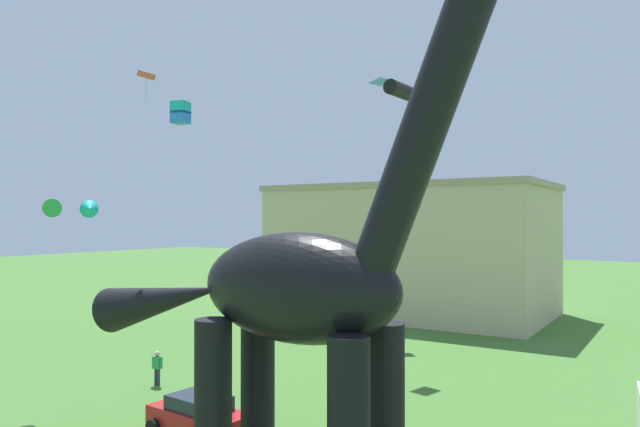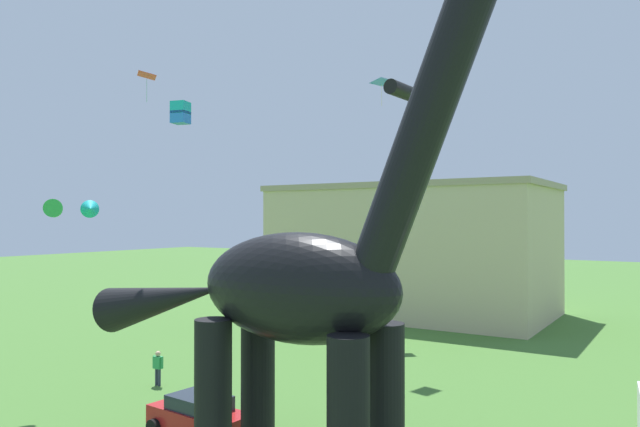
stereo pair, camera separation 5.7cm
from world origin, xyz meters
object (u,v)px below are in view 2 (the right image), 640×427
at_px(kite_mid_center, 61,209).
at_px(kite_high_right, 147,76).
at_px(kite_drifting, 409,90).
at_px(dinosaur_sculpture, 295,288).
at_px(parked_sedan_left, 199,415).
at_px(person_near_flyer, 158,365).
at_px(kite_far_right, 382,82).
at_px(kite_mid_right, 181,113).
at_px(kite_mid_left, 388,225).

distance_m(kite_mid_center, kite_high_right, 7.15).
height_order(kite_drifting, kite_high_right, kite_high_right).
distance_m(dinosaur_sculpture, parked_sedan_left, 7.84).
distance_m(person_near_flyer, kite_far_right, 20.75).
distance_m(parked_sedan_left, kite_far_right, 22.54).
bearing_deg(kite_mid_right, kite_mid_center, 164.29).
xyz_separation_m(parked_sedan_left, person_near_flyer, (-6.64, 3.99, 0.23)).
xyz_separation_m(kite_mid_left, kite_high_right, (-2.29, -18.70, 6.50)).
bearing_deg(kite_mid_right, dinosaur_sculpture, 31.00).
relative_size(kite_mid_left, kite_mid_right, 2.28).
bearing_deg(kite_drifting, kite_far_right, 121.63).
relative_size(kite_mid_left, kite_drifting, 0.70).
relative_size(parked_sedan_left, kite_mid_right, 6.34).
distance_m(kite_mid_left, kite_far_right, 9.50).
relative_size(kite_mid_center, kite_drifting, 1.31).
bearing_deg(kite_mid_right, kite_high_right, 146.54).
bearing_deg(kite_far_right, kite_drifting, -58.37).
distance_m(person_near_flyer, kite_mid_left, 17.64).
height_order(parked_sedan_left, kite_mid_right, kite_mid_right).
distance_m(kite_mid_right, kite_far_right, 20.20).
relative_size(person_near_flyer, kite_mid_right, 2.50).
bearing_deg(kite_mid_center, kite_mid_right, -15.71).
height_order(kite_mid_left, kite_mid_right, kite_mid_right).
xyz_separation_m(person_near_flyer, kite_far_right, (6.44, 11.99, 15.66)).
bearing_deg(kite_mid_center, person_near_flyer, 73.45).
relative_size(dinosaur_sculpture, kite_high_right, 13.70).
xyz_separation_m(kite_mid_center, kite_high_right, (4.22, 1.16, 5.66)).
height_order(parked_sedan_left, kite_mid_center, kite_mid_center).
bearing_deg(person_near_flyer, kite_mid_center, 175.16).
distance_m(kite_mid_left, kite_high_right, 19.93).
relative_size(dinosaur_sculpture, kite_mid_right, 24.84).
distance_m(parked_sedan_left, person_near_flyer, 7.75).
relative_size(kite_mid_center, kite_high_right, 2.34).
distance_m(kite_mid_left, kite_mid_right, 23.40).
height_order(dinosaur_sculpture, kite_high_right, dinosaur_sculpture).
relative_size(kite_mid_right, kite_mid_center, 0.24).
bearing_deg(parked_sedan_left, kite_mid_left, 99.41).
distance_m(kite_high_right, kite_far_right, 15.87).
bearing_deg(kite_high_right, kite_far_right, 76.93).
relative_size(person_near_flyer, kite_mid_center, 0.59).
relative_size(person_near_flyer, kite_far_right, 1.07).
height_order(kite_mid_right, kite_drifting, kite_drifting).
distance_m(dinosaur_sculpture, kite_far_right, 21.23).
bearing_deg(kite_mid_right, parked_sedan_left, 125.55).
bearing_deg(parked_sedan_left, dinosaur_sculpture, -10.48).
distance_m(parked_sedan_left, kite_high_right, 14.13).
bearing_deg(kite_mid_right, kite_far_right, 97.70).
xyz_separation_m(kite_mid_left, kite_far_right, (1.26, -3.40, 8.78)).
relative_size(parked_sedan_left, kite_mid_left, 2.78).
bearing_deg(kite_drifting, kite_high_right, -153.08).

